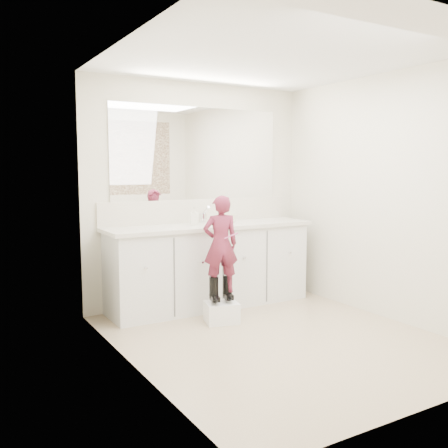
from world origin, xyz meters
TOP-DOWN VIEW (x-y plane):
  - floor at (0.00, 0.00)m, footprint 3.00×3.00m
  - ceiling at (0.00, 0.00)m, footprint 3.00×3.00m
  - wall_back at (0.00, 1.50)m, footprint 2.60×0.00m
  - wall_front at (0.00, -1.50)m, footprint 2.60×0.00m
  - wall_left at (-1.30, 0.00)m, footprint 0.00×3.00m
  - wall_right at (1.30, 0.00)m, footprint 0.00×3.00m
  - vanity_cabinet at (0.00, 1.23)m, footprint 2.20×0.55m
  - countertop at (0.00, 1.21)m, footprint 2.28×0.58m
  - backsplash at (0.00, 1.49)m, footprint 2.28×0.03m
  - mirror at (0.00, 1.49)m, footprint 2.00×0.02m
  - dot_panel at (0.00, -1.49)m, footprint 2.00×0.01m
  - faucet at (0.00, 1.38)m, footprint 0.08×0.08m
  - cup at (0.30, 1.27)m, footprint 0.11×0.11m
  - soap_bottle at (-0.17, 1.25)m, footprint 0.11×0.11m
  - step_stool at (-0.19, 0.65)m, footprint 0.36×0.33m
  - boot_left at (-0.26, 0.67)m, footprint 0.14×0.19m
  - boot_right at (-0.11, 0.67)m, footprint 0.14×0.19m
  - toddler at (-0.19, 0.67)m, footprint 0.39×0.30m
  - toothbrush at (-0.12, 0.59)m, footprint 0.13×0.05m

SIDE VIEW (x-z plane):
  - floor at x=0.00m, z-range 0.00..0.00m
  - step_stool at x=-0.19m, z-range 0.00..0.20m
  - boot_left at x=-0.26m, z-range 0.20..0.45m
  - boot_right at x=-0.11m, z-range 0.20..0.45m
  - vanity_cabinet at x=0.00m, z-range 0.00..0.85m
  - toddler at x=-0.19m, z-range 0.30..1.23m
  - toothbrush at x=-0.12m, z-range 0.82..0.88m
  - countertop at x=0.00m, z-range 0.85..0.89m
  - cup at x=0.30m, z-range 0.89..0.98m
  - faucet at x=0.00m, z-range 0.89..0.99m
  - soap_bottle at x=-0.17m, z-range 0.89..1.08m
  - backsplash at x=0.00m, z-range 0.89..1.14m
  - wall_back at x=0.00m, z-range -0.10..2.50m
  - wall_front at x=0.00m, z-range -0.10..2.50m
  - wall_left at x=-1.30m, z-range -0.30..2.70m
  - wall_right at x=1.30m, z-range -0.30..2.70m
  - mirror at x=0.00m, z-range 1.14..2.14m
  - dot_panel at x=0.00m, z-range 1.05..2.25m
  - ceiling at x=0.00m, z-range 2.40..2.40m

